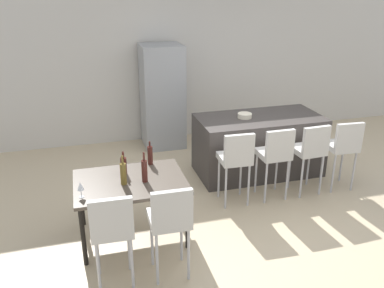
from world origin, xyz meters
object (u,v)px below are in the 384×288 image
(refrigerator, at_px, (162,97))
(wine_bottle_middle, at_px, (123,173))
(bar_chair_far, at_px, (343,144))
(wine_bottle_near, at_px, (150,155))
(fruit_bowl, at_px, (245,116))
(dining_chair_near, at_px, (112,226))
(bar_chair_right, at_px, (310,148))
(wine_glass_left, at_px, (80,186))
(wine_bottle_end, at_px, (124,166))
(dining_chair_far, at_px, (170,218))
(dining_table, at_px, (130,186))
(bar_chair_left, at_px, (236,157))
(bar_chair_middle, at_px, (275,152))
(kitchen_island, at_px, (258,145))
(wine_bottle_inner, at_px, (144,170))

(refrigerator, bearing_deg, wine_bottle_middle, -109.92)
(bar_chair_far, bearing_deg, wine_bottle_near, -179.83)
(fruit_bowl, bearing_deg, dining_chair_near, -136.41)
(bar_chair_right, height_order, wine_glass_left, bar_chair_right)
(wine_bottle_near, relative_size, fruit_bowl, 1.40)
(wine_bottle_near, xyz_separation_m, wine_bottle_end, (-0.35, -0.19, -0.01))
(dining_chair_near, height_order, dining_chair_far, same)
(dining_chair_near, height_order, wine_bottle_middle, wine_bottle_middle)
(dining_table, xyz_separation_m, dining_chair_near, (-0.29, -0.83, 0.03))
(bar_chair_left, distance_m, dining_table, 1.50)
(bar_chair_left, distance_m, bar_chair_right, 1.10)
(bar_chair_middle, bearing_deg, dining_chair_near, -152.09)
(wine_bottle_end, distance_m, fruit_bowl, 2.24)
(fruit_bowl, bearing_deg, wine_glass_left, -148.38)
(bar_chair_left, height_order, bar_chair_far, same)
(bar_chair_middle, distance_m, dining_chair_far, 2.12)
(bar_chair_far, bearing_deg, dining_chair_far, -156.43)
(bar_chair_left, xyz_separation_m, wine_glass_left, (-1.99, -0.64, 0.17))
(dining_table, bearing_deg, bar_chair_far, 7.24)
(kitchen_island, bearing_deg, wine_glass_left, -151.17)
(kitchen_island, height_order, wine_bottle_middle, wine_bottle_middle)
(dining_table, bearing_deg, bar_chair_left, 15.11)
(bar_chair_right, distance_m, wine_bottle_near, 2.25)
(wine_bottle_inner, xyz_separation_m, wine_bottle_end, (-0.20, 0.26, -0.03))
(bar_chair_middle, bearing_deg, dining_chair_far, -144.90)
(bar_chair_right, height_order, wine_bottle_end, bar_chair_right)
(bar_chair_left, xyz_separation_m, bar_chair_middle, (0.57, -0.00, 0.00))
(wine_bottle_inner, distance_m, refrigerator, 2.97)
(wine_glass_left, bearing_deg, dining_chair_near, -66.07)
(dining_chair_far, bearing_deg, dining_chair_near, 180.00)
(wine_bottle_inner, xyz_separation_m, wine_bottle_near, (0.14, 0.45, -0.02))
(dining_chair_near, relative_size, fruit_bowl, 4.91)
(bar_chair_far, distance_m, dining_table, 3.10)
(kitchen_island, xyz_separation_m, refrigerator, (-1.20, 1.55, 0.46))
(wine_bottle_end, bearing_deg, wine_bottle_middle, -97.27)
(bar_chair_far, relative_size, wine_bottle_middle, 3.04)
(dining_chair_near, relative_size, wine_bottle_inner, 2.95)
(bar_chair_left, distance_m, refrigerator, 2.46)
(dining_table, xyz_separation_m, refrigerator, (0.96, 2.79, 0.25))
(dining_table, distance_m, wine_bottle_middle, 0.22)
(bar_chair_right, xyz_separation_m, dining_chair_near, (-2.83, -1.22, 0.00))
(bar_chair_far, height_order, refrigerator, refrigerator)
(dining_chair_near, bearing_deg, kitchen_island, 40.24)
(bar_chair_far, distance_m, wine_bottle_end, 3.13)
(dining_table, height_order, fruit_bowl, fruit_bowl)
(bar_chair_middle, height_order, dining_table, bar_chair_middle)
(bar_chair_far, distance_m, fruit_bowl, 1.47)
(bar_chair_left, relative_size, dining_table, 0.83)
(kitchen_island, relative_size, wine_bottle_end, 6.77)
(dining_chair_far, height_order, wine_bottle_near, dining_chair_far)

